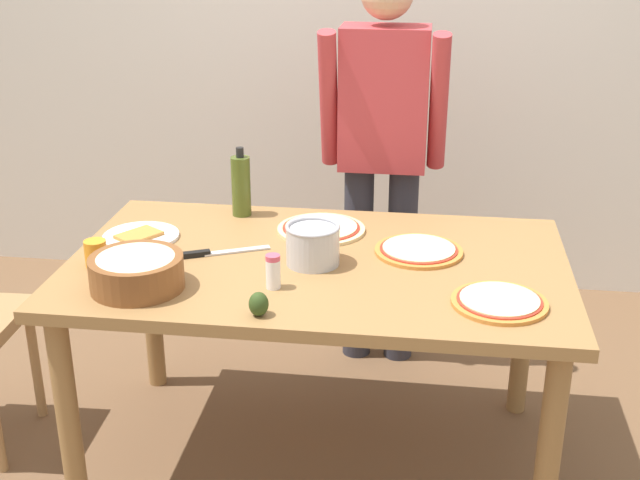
% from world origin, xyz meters
% --- Properties ---
extents(ground, '(8.00, 8.00, 0.00)m').
position_xyz_m(ground, '(0.00, 0.00, 0.00)').
color(ground, brown).
extents(wall_back, '(5.60, 0.10, 2.60)m').
position_xyz_m(wall_back, '(0.00, 1.60, 1.30)').
color(wall_back, silver).
rests_on(wall_back, ground).
extents(dining_table, '(1.60, 0.96, 0.76)m').
position_xyz_m(dining_table, '(0.00, 0.00, 0.67)').
color(dining_table, olive).
rests_on(dining_table, ground).
extents(person_cook, '(0.49, 0.25, 1.62)m').
position_xyz_m(person_cook, '(0.15, 0.76, 0.94)').
color(person_cook, '#2D2D38').
rests_on(person_cook, ground).
extents(pizza_raw_on_board, '(0.31, 0.31, 0.02)m').
position_xyz_m(pizza_raw_on_board, '(-0.02, 0.26, 0.77)').
color(pizza_raw_on_board, beige).
rests_on(pizza_raw_on_board, dining_table).
extents(pizza_cooked_on_tray, '(0.28, 0.28, 0.02)m').
position_xyz_m(pizza_cooked_on_tray, '(0.56, -0.25, 0.77)').
color(pizza_cooked_on_tray, '#C67A33').
rests_on(pizza_cooked_on_tray, dining_table).
extents(pizza_second_cooked, '(0.29, 0.29, 0.02)m').
position_xyz_m(pizza_second_cooked, '(0.32, 0.10, 0.77)').
color(pizza_second_cooked, '#C67A33').
rests_on(pizza_second_cooked, dining_table).
extents(plate_with_slice, '(0.26, 0.26, 0.02)m').
position_xyz_m(plate_with_slice, '(-0.63, 0.11, 0.77)').
color(plate_with_slice, white).
rests_on(plate_with_slice, dining_table).
extents(popcorn_bowl, '(0.28, 0.28, 0.11)m').
position_xyz_m(popcorn_bowl, '(-0.50, -0.28, 0.82)').
color(popcorn_bowl, brown).
rests_on(popcorn_bowl, dining_table).
extents(olive_oil_bottle, '(0.07, 0.07, 0.26)m').
position_xyz_m(olive_oil_bottle, '(-0.34, 0.38, 0.87)').
color(olive_oil_bottle, '#47561E').
rests_on(olive_oil_bottle, dining_table).
extents(steel_pot, '(0.17, 0.17, 0.13)m').
position_xyz_m(steel_pot, '(-0.01, -0.03, 0.83)').
color(steel_pot, '#B7B7BC').
rests_on(steel_pot, dining_table).
extents(cup_orange, '(0.07, 0.07, 0.08)m').
position_xyz_m(cup_orange, '(-0.69, -0.14, 0.80)').
color(cup_orange, orange).
rests_on(cup_orange, dining_table).
extents(salt_shaker, '(0.04, 0.04, 0.11)m').
position_xyz_m(salt_shaker, '(-0.10, -0.22, 0.81)').
color(salt_shaker, white).
rests_on(salt_shaker, dining_table).
extents(chef_knife, '(0.27, 0.15, 0.02)m').
position_xyz_m(chef_knife, '(-0.34, 0.00, 0.77)').
color(chef_knife, silver).
rests_on(chef_knife, dining_table).
extents(avocado, '(0.06, 0.06, 0.07)m').
position_xyz_m(avocado, '(-0.11, -0.41, 0.80)').
color(avocado, '#2D4219').
rests_on(avocado, dining_table).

